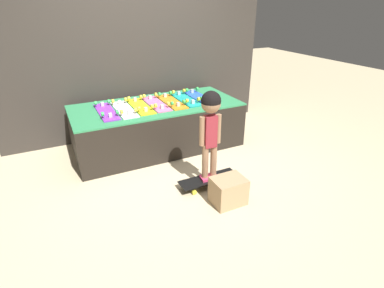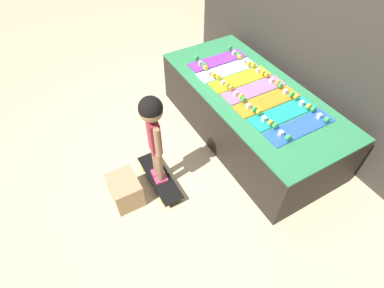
% 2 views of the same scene
% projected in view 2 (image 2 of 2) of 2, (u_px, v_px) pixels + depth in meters
% --- Properties ---
extents(ground_plane, '(16.00, 16.00, 0.00)m').
position_uv_depth(ground_plane, '(200.00, 152.00, 3.43)').
color(ground_plane, beige).
extents(back_wall, '(4.07, 0.10, 2.79)m').
position_uv_depth(back_wall, '(322.00, 4.00, 2.86)').
color(back_wall, '#332D28').
rests_on(back_wall, ground_plane).
extents(display_rack, '(2.27, 1.03, 0.63)m').
position_uv_depth(display_rack, '(249.00, 113.00, 3.42)').
color(display_rack, black).
rests_on(display_rack, ground_plane).
extents(skateboard_purple_on_rack, '(0.20, 0.72, 0.09)m').
position_uv_depth(skateboard_purple_on_rack, '(217.00, 60.00, 3.57)').
color(skateboard_purple_on_rack, purple).
rests_on(skateboard_purple_on_rack, display_rack).
extents(skateboard_white_on_rack, '(0.20, 0.72, 0.09)m').
position_uv_depth(skateboard_white_on_rack, '(227.00, 69.00, 3.43)').
color(skateboard_white_on_rack, white).
rests_on(skateboard_white_on_rack, display_rack).
extents(skateboard_yellow_on_rack, '(0.20, 0.72, 0.09)m').
position_uv_depth(skateboard_yellow_on_rack, '(241.00, 78.00, 3.31)').
color(skateboard_yellow_on_rack, yellow).
rests_on(skateboard_yellow_on_rack, display_rack).
extents(skateboard_pink_on_rack, '(0.20, 0.72, 0.09)m').
position_uv_depth(skateboard_pink_on_rack, '(254.00, 89.00, 3.18)').
color(skateboard_pink_on_rack, pink).
rests_on(skateboard_pink_on_rack, display_rack).
extents(skateboard_orange_on_rack, '(0.20, 0.72, 0.09)m').
position_uv_depth(skateboard_orange_on_rack, '(267.00, 101.00, 3.04)').
color(skateboard_orange_on_rack, orange).
rests_on(skateboard_orange_on_rack, display_rack).
extents(skateboard_teal_on_rack, '(0.20, 0.72, 0.09)m').
position_uv_depth(skateboard_teal_on_rack, '(283.00, 113.00, 2.91)').
color(skateboard_teal_on_rack, teal).
rests_on(skateboard_teal_on_rack, display_rack).
extents(skateboard_blue_on_rack, '(0.20, 0.72, 0.09)m').
position_uv_depth(skateboard_blue_on_rack, '(300.00, 126.00, 2.78)').
color(skateboard_blue_on_rack, blue).
rests_on(skateboard_blue_on_rack, display_rack).
extents(skateboard_on_floor, '(0.69, 0.21, 0.09)m').
position_uv_depth(skateboard_on_floor, '(160.00, 178.00, 3.09)').
color(skateboard_on_floor, black).
rests_on(skateboard_on_floor, ground_plane).
extents(child, '(0.24, 0.21, 1.02)m').
position_uv_depth(child, '(153.00, 126.00, 2.56)').
color(child, '#E03D6B').
rests_on(child, skateboard_on_floor).
extents(storage_box, '(0.34, 0.27, 0.29)m').
position_uv_depth(storage_box, '(125.00, 190.00, 2.90)').
color(storage_box, tan).
rests_on(storage_box, ground_plane).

